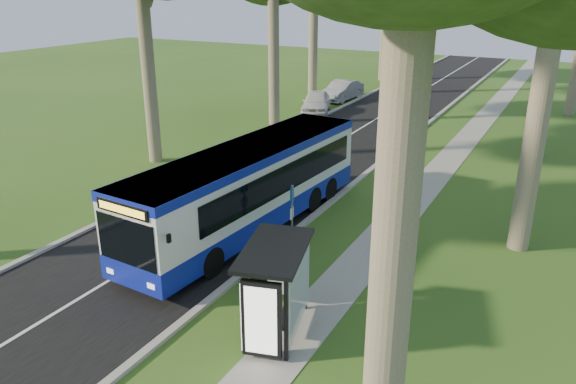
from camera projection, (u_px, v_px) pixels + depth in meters
name	position (u px, v px, depth m)	size (l,w,h in m)	color
ground	(246.00, 272.00, 18.08)	(120.00, 120.00, 0.00)	#31591C
road	(293.00, 170.00, 27.88)	(7.00, 100.00, 0.02)	black
kerb_east	(359.00, 180.00, 26.33)	(0.25, 100.00, 0.12)	#9E9B93
kerb_west	(233.00, 159.00, 29.39)	(0.25, 100.00, 0.12)	#9E9B93
centre_line	(293.00, 169.00, 27.88)	(0.12, 100.00, 0.01)	white
footpath	(422.00, 191.00, 25.04)	(1.50, 100.00, 0.02)	gray
bus	(249.00, 188.00, 20.67)	(3.38, 12.09, 3.17)	white
bus_stop_sign	(292.00, 210.00, 19.04)	(0.12, 0.34, 2.40)	gray
bus_shelter	(272.00, 281.00, 14.09)	(2.22, 3.16, 2.45)	black
litter_bin	(259.00, 265.00, 17.42)	(0.59, 0.59, 1.03)	black
car_white	(316.00, 102.00, 39.55)	(1.86, 4.63, 1.58)	silver
car_silver	(342.00, 91.00, 43.86)	(1.62, 4.64, 1.53)	#9B9DA2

